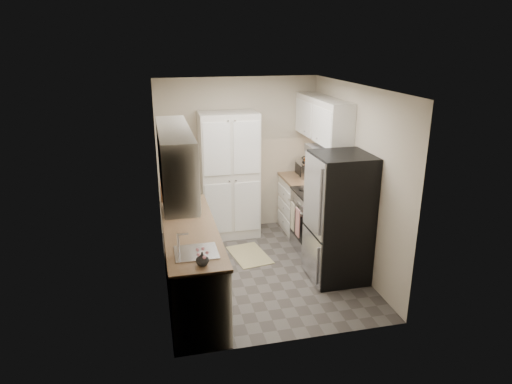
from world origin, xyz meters
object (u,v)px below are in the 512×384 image
microwave (183,200)px  toaster_oven (307,169)px  wine_bottle (172,192)px  pantry_cabinet (229,176)px  refrigerator (339,218)px  electric_range (319,221)px

microwave → toaster_oven: (2.11, 1.14, -0.03)m
wine_bottle → toaster_oven: wine_bottle is taller
microwave → wine_bottle: 0.39m
microwave → pantry_cabinet: bearing=-42.4°
pantry_cabinet → wine_bottle: bearing=-139.3°
refrigerator → pantry_cabinet: bearing=123.5°
electric_range → refrigerator: bearing=-92.5°
microwave → toaster_oven: bearing=-69.2°
pantry_cabinet → electric_range: pantry_cabinet is taller
pantry_cabinet → microwave: 1.43m
electric_range → microwave: 2.09m
wine_bottle → electric_range: bearing=-3.4°
refrigerator → wine_bottle: bearing=155.9°
microwave → wine_bottle: (-0.11, 0.37, 0.00)m
electric_range → toaster_oven: (0.12, 0.89, 0.56)m
pantry_cabinet → toaster_oven: size_ratio=4.96×
electric_range → microwave: microwave is taller
toaster_oven → pantry_cabinet: bearing=-179.7°
electric_range → wine_bottle: 2.19m
toaster_oven → microwave: bearing=-149.7°
electric_range → toaster_oven: 1.06m
refrigerator → toaster_oven: 1.70m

